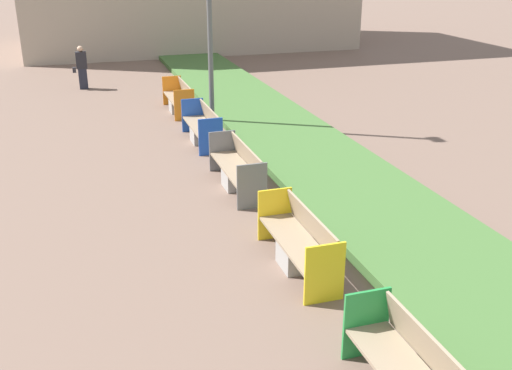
% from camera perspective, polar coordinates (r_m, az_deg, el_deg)
% --- Properties ---
extents(planter_grass_strip, '(2.80, 120.00, 0.18)m').
position_cam_1_polar(planter_grass_strip, '(11.93, 11.68, -2.30)').
color(planter_grass_strip, '#426B33').
rests_on(planter_grass_strip, ground).
extents(bench_yellow_frame, '(0.65, 2.23, 0.94)m').
position_cam_1_polar(bench_yellow_frame, '(9.71, 4.15, -5.81)').
color(bench_yellow_frame, '#9E9B96').
rests_on(bench_yellow_frame, ground).
extents(bench_grey_frame, '(0.65, 2.39, 0.94)m').
position_cam_1_polar(bench_grey_frame, '(12.87, -1.74, 1.33)').
color(bench_grey_frame, '#9E9B96').
rests_on(bench_grey_frame, ground).
extents(bench_blue_frame, '(0.65, 2.23, 0.94)m').
position_cam_1_polar(bench_blue_frame, '(16.03, -5.10, 5.36)').
color(bench_blue_frame, '#9E9B96').
rests_on(bench_blue_frame, ground).
extents(bench_orange_frame, '(0.65, 2.16, 0.94)m').
position_cam_1_polar(bench_orange_frame, '(19.22, -7.32, 8.00)').
color(bench_orange_frame, '#9E9B96').
rests_on(bench_orange_frame, ground).
extents(pedestrian_walking, '(0.53, 0.24, 1.56)m').
position_cam_1_polar(pedestrian_walking, '(23.16, -16.27, 10.69)').
color(pedestrian_walking, '#232633').
rests_on(pedestrian_walking, ground).
extents(parked_car_distant, '(4.31, 2.05, 1.86)m').
position_cam_1_polar(parked_car_distant, '(31.97, 0.67, 14.56)').
color(parked_car_distant, navy).
rests_on(parked_car_distant, ground).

